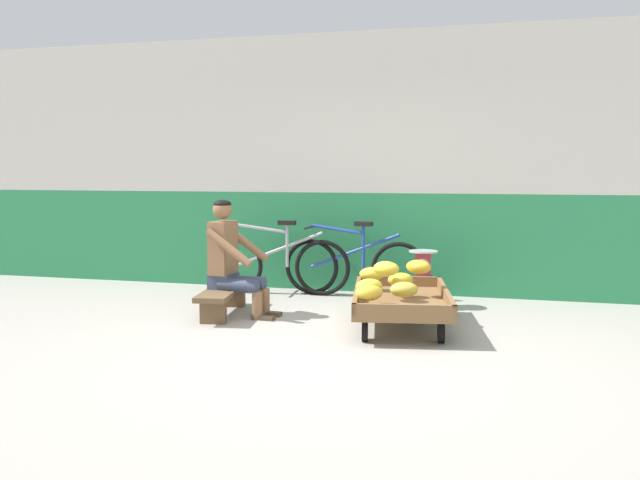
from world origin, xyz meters
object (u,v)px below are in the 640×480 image
(low_bench, at_px, (224,295))
(bicycle_far_left, at_px, (354,266))
(vendor_seated, at_px, (231,258))
(plastic_crate, at_px, (423,292))
(weighing_scale, at_px, (423,264))
(bicycle_near_left, at_px, (278,264))
(banana_cart, at_px, (401,302))

(low_bench, distance_m, bicycle_far_left, 1.65)
(vendor_seated, xyz_separation_m, plastic_crate, (1.78, 0.88, -0.42))
(weighing_scale, bearing_deg, bicycle_near_left, 170.05)
(low_bench, xyz_separation_m, plastic_crate, (1.87, 0.88, -0.05))
(banana_cart, relative_size, bicycle_far_left, 0.94)
(low_bench, height_order, weighing_scale, weighing_scale)
(bicycle_near_left, distance_m, bicycle_far_left, 0.88)
(low_bench, height_order, bicycle_far_left, bicycle_far_left)
(vendor_seated, height_order, weighing_scale, vendor_seated)
(vendor_seated, relative_size, bicycle_far_left, 0.69)
(banana_cart, relative_size, bicycle_near_left, 0.94)
(banana_cart, bearing_deg, weighing_scale, 84.32)
(weighing_scale, bearing_deg, low_bench, -154.85)
(low_bench, xyz_separation_m, bicycle_near_left, (0.19, 1.17, 0.15))
(plastic_crate, bearing_deg, vendor_seated, -153.60)
(low_bench, xyz_separation_m, weighing_scale, (1.87, 0.88, 0.25))
(low_bench, height_order, vendor_seated, vendor_seated)
(vendor_seated, distance_m, weighing_scale, 1.99)
(banana_cart, bearing_deg, plastic_crate, 84.32)
(weighing_scale, xyz_separation_m, bicycle_near_left, (-1.68, 0.30, -0.10))
(low_bench, bearing_deg, weighing_scale, 25.15)
(plastic_crate, height_order, bicycle_near_left, bicycle_near_left)
(vendor_seated, bearing_deg, weighing_scale, 26.38)
(banana_cart, bearing_deg, low_bench, 176.52)
(plastic_crate, relative_size, weighing_scale, 1.20)
(banana_cart, xyz_separation_m, plastic_crate, (0.10, 0.99, -0.09))
(low_bench, bearing_deg, plastic_crate, 25.18)
(banana_cart, height_order, weighing_scale, weighing_scale)
(bicycle_far_left, bearing_deg, vendor_seated, -127.84)
(vendor_seated, height_order, plastic_crate, vendor_seated)
(low_bench, xyz_separation_m, bicycle_far_left, (1.06, 1.25, 0.15))
(low_bench, relative_size, bicycle_far_left, 0.68)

